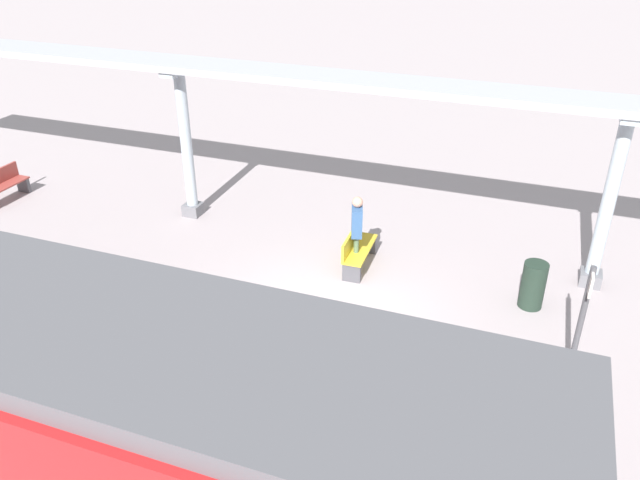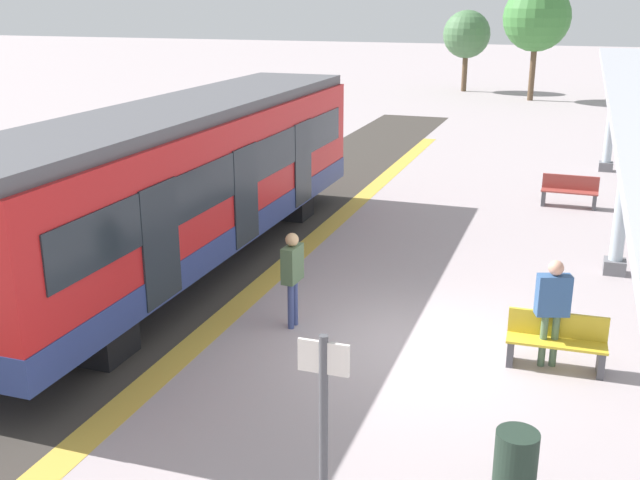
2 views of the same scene
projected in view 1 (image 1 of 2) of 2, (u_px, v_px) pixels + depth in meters
The scene contains 12 objects.
ground_plane at pixel (324, 321), 12.38m from camera, with size 176.00×176.00×0.00m, color #A29699.
tactile_edge_strip at pixel (246, 448), 9.54m from camera, with size 0.50×38.54×0.01m, color gold.
train_near_carriage at pixel (4, 399), 7.85m from camera, with size 2.65×13.40×3.48m.
canopy_pillar_second at pixel (608, 202), 12.66m from camera, with size 1.10×0.44×3.81m.
canopy_pillar_third at pixel (186, 144), 15.61m from camera, with size 1.10×0.44×3.81m.
canopy_beam at pixel (379, 83), 13.20m from camera, with size 1.20×31.29×0.16m, color #A8AAB2.
bench_near_end at pixel (357, 248), 14.04m from camera, with size 1.52×0.49×0.86m.
bench_mid_platform at pixel (1, 186), 17.07m from camera, with size 1.51×0.46×0.86m.
trash_bin at pixel (533, 285), 12.62m from camera, with size 0.48×0.48×0.99m, color #203127.
platform_info_sign at pixel (583, 312), 10.36m from camera, with size 0.56×0.10×2.20m.
passenger_waiting_near_edge at pixel (271, 340), 10.14m from camera, with size 0.25×0.51×1.72m.
passenger_by_the_benches at pixel (357, 225), 13.64m from camera, with size 0.55×0.37×1.75m.
Camera 1 is at (-9.51, -3.43, 7.33)m, focal length 35.55 mm.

